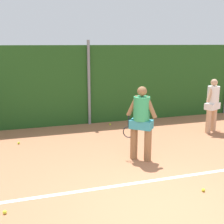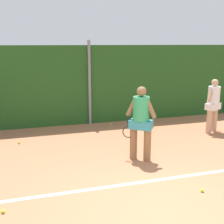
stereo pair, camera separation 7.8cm
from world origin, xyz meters
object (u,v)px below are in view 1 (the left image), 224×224
(tennis_ball_0, at_px, (19,143))
(player_midcourt, at_px, (213,103))
(tennis_ball_3, at_px, (5,212))
(player_foreground_near, at_px, (141,120))
(tennis_ball_6, at_px, (203,190))
(tennis_ball_2, at_px, (150,128))
(tennis_ball_4, at_px, (110,124))

(tennis_ball_0, bearing_deg, player_midcourt, -5.40)
(tennis_ball_0, height_order, tennis_ball_3, same)
(player_midcourt, distance_m, tennis_ball_0, 5.99)
(player_foreground_near, distance_m, tennis_ball_6, 2.14)
(player_foreground_near, height_order, tennis_ball_0, player_foreground_near)
(player_foreground_near, relative_size, tennis_ball_6, 27.32)
(player_foreground_near, bearing_deg, player_midcourt, -113.89)
(tennis_ball_0, relative_size, tennis_ball_2, 1.00)
(player_midcourt, height_order, tennis_ball_3, player_midcourt)
(tennis_ball_2, bearing_deg, player_midcourt, -24.98)
(player_midcourt, distance_m, tennis_ball_3, 6.85)
(player_midcourt, distance_m, tennis_ball_4, 3.44)
(tennis_ball_3, height_order, tennis_ball_4, same)
(player_midcourt, xyz_separation_m, tennis_ball_2, (-1.73, 0.81, -0.92))
(tennis_ball_3, bearing_deg, tennis_ball_6, -4.98)
(tennis_ball_6, bearing_deg, tennis_ball_4, 94.50)
(tennis_ball_6, bearing_deg, player_midcourt, 53.11)
(tennis_ball_4, bearing_deg, player_foreground_near, -92.95)
(tennis_ball_2, height_order, tennis_ball_6, same)
(player_foreground_near, xyz_separation_m, tennis_ball_4, (0.16, 3.14, -0.98))
(tennis_ball_0, bearing_deg, tennis_ball_3, -93.26)
(player_foreground_near, distance_m, player_midcourt, 3.38)
(player_foreground_near, distance_m, tennis_ball_4, 3.29)
(tennis_ball_6, bearing_deg, player_foreground_near, 106.84)
(player_midcourt, relative_size, tennis_ball_0, 25.72)
(tennis_ball_3, xyz_separation_m, tennis_ball_6, (3.61, -0.31, 0.00))
(tennis_ball_0, relative_size, tennis_ball_4, 1.00)
(tennis_ball_0, xyz_separation_m, tennis_ball_3, (-0.20, -3.55, 0.00))
(tennis_ball_2, relative_size, tennis_ball_4, 1.00)
(tennis_ball_0, xyz_separation_m, tennis_ball_2, (4.16, 0.25, 0.00))
(player_foreground_near, relative_size, player_midcourt, 1.06)
(player_midcourt, bearing_deg, tennis_ball_0, 148.87)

